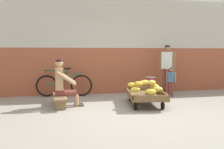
% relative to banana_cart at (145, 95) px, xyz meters
% --- Properties ---
extents(ground_plane, '(80.00, 80.00, 0.00)m').
position_rel_banana_cart_xyz_m(ground_plane, '(-0.56, -0.83, -0.24)').
color(ground_plane, gray).
extents(back_wall, '(16.00, 0.30, 3.01)m').
position_rel_banana_cart_xyz_m(back_wall, '(-0.56, 2.01, 1.27)').
color(back_wall, '#A35138').
rests_on(back_wall, ground).
extents(banana_cart, '(1.06, 1.56, 0.36)m').
position_rel_banana_cart_xyz_m(banana_cart, '(0.00, 0.00, 0.00)').
color(banana_cart, brown).
rests_on(banana_cart, ground).
extents(banana_pile, '(0.90, 1.47, 0.26)m').
position_rel_banana_cart_xyz_m(banana_pile, '(0.02, -0.04, 0.23)').
color(banana_pile, gold).
rests_on(banana_pile, banana_cart).
extents(low_bench, '(0.35, 1.11, 0.27)m').
position_rel_banana_cart_xyz_m(low_bench, '(-2.08, 0.27, -0.04)').
color(low_bench, olive).
rests_on(low_bench, ground).
extents(vendor_seated, '(0.68, 0.48, 1.14)m').
position_rel_banana_cart_xyz_m(vendor_seated, '(-1.99, 0.27, 0.33)').
color(vendor_seated, tan).
rests_on(vendor_seated, ground).
extents(plastic_crate, '(0.36, 0.28, 0.30)m').
position_rel_banana_cart_xyz_m(plastic_crate, '(0.52, 0.99, -0.09)').
color(plastic_crate, '#19847F').
rests_on(plastic_crate, ground).
extents(weighing_scale, '(0.30, 0.30, 0.29)m').
position_rel_banana_cart_xyz_m(weighing_scale, '(0.52, 0.99, 0.21)').
color(weighing_scale, '#28282D').
rests_on(weighing_scale, plastic_crate).
extents(bicycle_near_left, '(1.65, 0.48, 0.86)m').
position_rel_banana_cart_xyz_m(bicycle_near_left, '(-1.95, 1.63, 0.11)').
color(bicycle_near_left, black).
rests_on(bicycle_near_left, ground).
extents(customer_adult, '(0.41, 0.35, 1.53)m').
position_rel_banana_cart_xyz_m(customer_adult, '(1.16, 1.27, 0.71)').
color(customer_adult, brown).
rests_on(customer_adult, ground).
extents(customer_child, '(0.24, 0.19, 0.86)m').
position_rel_banana_cart_xyz_m(customer_child, '(1.14, 0.92, 0.29)').
color(customer_child, brown).
rests_on(customer_child, ground).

